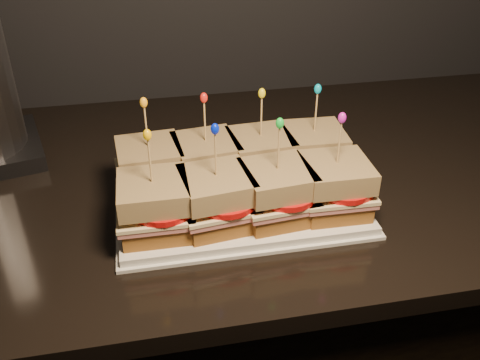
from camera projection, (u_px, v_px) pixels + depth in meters
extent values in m
cube|color=black|center=(116.00, 355.00, 1.18)|extent=(2.12, 0.71, 0.83)
cube|color=black|center=(87.00, 192.00, 0.96)|extent=(2.16, 0.75, 0.03)
cube|color=white|center=(240.00, 204.00, 0.88)|extent=(0.39, 0.24, 0.02)
cube|color=white|center=(240.00, 207.00, 0.89)|extent=(0.40, 0.25, 0.01)
cube|color=brown|center=(152.00, 183.00, 0.89)|extent=(0.11, 0.11, 0.03)
cube|color=#C2645C|center=(151.00, 174.00, 0.89)|extent=(0.12, 0.11, 0.01)
cube|color=beige|center=(151.00, 170.00, 0.88)|extent=(0.12, 0.11, 0.01)
cylinder|color=red|center=(158.00, 168.00, 0.87)|extent=(0.10, 0.10, 0.01)
cube|color=#4F290C|center=(149.00, 155.00, 0.87)|extent=(0.11, 0.11, 0.03)
cylinder|color=tan|center=(146.00, 129.00, 0.84)|extent=(0.00, 0.00, 0.09)
ellipsoid|color=#FB9F17|center=(144.00, 102.00, 0.82)|extent=(0.01, 0.01, 0.02)
cube|color=brown|center=(207.00, 178.00, 0.91)|extent=(0.11, 0.11, 0.03)
cube|color=#C2645C|center=(207.00, 169.00, 0.90)|extent=(0.12, 0.12, 0.01)
cube|color=beige|center=(206.00, 165.00, 0.90)|extent=(0.12, 0.12, 0.01)
cylinder|color=red|center=(214.00, 162.00, 0.89)|extent=(0.10, 0.10, 0.01)
cube|color=#4F290C|center=(206.00, 150.00, 0.88)|extent=(0.11, 0.11, 0.03)
cylinder|color=tan|center=(205.00, 124.00, 0.86)|extent=(0.00, 0.00, 0.09)
ellipsoid|color=red|center=(204.00, 98.00, 0.83)|extent=(0.01, 0.01, 0.02)
cube|color=brown|center=(260.00, 172.00, 0.93)|extent=(0.11, 0.11, 0.03)
cube|color=#C2645C|center=(260.00, 163.00, 0.92)|extent=(0.12, 0.11, 0.01)
cube|color=beige|center=(260.00, 160.00, 0.91)|extent=(0.12, 0.11, 0.01)
cylinder|color=red|center=(268.00, 157.00, 0.91)|extent=(0.10, 0.10, 0.01)
cube|color=#4F290C|center=(261.00, 145.00, 0.90)|extent=(0.11, 0.11, 0.03)
cylinder|color=tan|center=(261.00, 119.00, 0.87)|extent=(0.00, 0.00, 0.09)
ellipsoid|color=yellow|center=(262.00, 93.00, 0.85)|extent=(0.01, 0.01, 0.02)
cube|color=brown|center=(311.00, 167.00, 0.94)|extent=(0.10, 0.10, 0.03)
cube|color=#C2645C|center=(312.00, 158.00, 0.93)|extent=(0.11, 0.11, 0.01)
cube|color=beige|center=(312.00, 154.00, 0.93)|extent=(0.12, 0.11, 0.01)
cylinder|color=red|center=(321.00, 152.00, 0.92)|extent=(0.10, 0.10, 0.01)
cube|color=#4F290C|center=(314.00, 140.00, 0.91)|extent=(0.11, 0.11, 0.03)
cylinder|color=tan|center=(316.00, 114.00, 0.89)|extent=(0.00, 0.00, 0.09)
ellipsoid|color=#06A0BE|center=(318.00, 89.00, 0.86)|extent=(0.01, 0.01, 0.02)
cube|color=brown|center=(156.00, 222.00, 0.80)|extent=(0.10, 0.10, 0.03)
cube|color=#C2645C|center=(155.00, 212.00, 0.79)|extent=(0.11, 0.11, 0.01)
cube|color=beige|center=(155.00, 208.00, 0.79)|extent=(0.11, 0.11, 0.01)
cylinder|color=red|center=(163.00, 205.00, 0.78)|extent=(0.10, 0.10, 0.01)
cube|color=#4F290C|center=(153.00, 192.00, 0.77)|extent=(0.10, 0.10, 0.03)
cylinder|color=tan|center=(150.00, 163.00, 0.75)|extent=(0.00, 0.00, 0.09)
ellipsoid|color=#F5B103|center=(147.00, 135.00, 0.72)|extent=(0.01, 0.01, 0.02)
cube|color=brown|center=(217.00, 215.00, 0.82)|extent=(0.11, 0.11, 0.03)
cube|color=#C2645C|center=(217.00, 205.00, 0.81)|extent=(0.12, 0.12, 0.01)
cube|color=beige|center=(217.00, 201.00, 0.80)|extent=(0.12, 0.12, 0.01)
cylinder|color=red|center=(225.00, 199.00, 0.80)|extent=(0.10, 0.10, 0.01)
cube|color=#4F290C|center=(216.00, 185.00, 0.79)|extent=(0.11, 0.11, 0.03)
cylinder|color=tan|center=(216.00, 157.00, 0.76)|extent=(0.00, 0.00, 0.09)
ellipsoid|color=#051BCD|center=(215.00, 129.00, 0.74)|extent=(0.01, 0.01, 0.02)
cube|color=brown|center=(276.00, 208.00, 0.83)|extent=(0.11, 0.11, 0.03)
cube|color=#C2645C|center=(277.00, 199.00, 0.82)|extent=(0.12, 0.11, 0.01)
cube|color=beige|center=(277.00, 195.00, 0.82)|extent=(0.12, 0.12, 0.01)
cylinder|color=red|center=(286.00, 192.00, 0.81)|extent=(0.10, 0.10, 0.01)
cube|color=#4F290C|center=(277.00, 179.00, 0.80)|extent=(0.11, 0.11, 0.03)
cylinder|color=tan|center=(279.00, 151.00, 0.78)|extent=(0.00, 0.00, 0.09)
ellipsoid|color=green|center=(280.00, 123.00, 0.76)|extent=(0.01, 0.01, 0.02)
cube|color=brown|center=(333.00, 202.00, 0.85)|extent=(0.10, 0.10, 0.03)
cube|color=#C2645C|center=(334.00, 192.00, 0.84)|extent=(0.11, 0.11, 0.01)
cube|color=beige|center=(334.00, 188.00, 0.83)|extent=(0.11, 0.11, 0.01)
cylinder|color=red|center=(343.00, 186.00, 0.83)|extent=(0.10, 0.10, 0.01)
cube|color=#4F290C|center=(336.00, 172.00, 0.82)|extent=(0.10, 0.10, 0.03)
cylinder|color=tan|center=(339.00, 145.00, 0.79)|extent=(0.00, 0.00, 0.09)
ellipsoid|color=#CD19B1|center=(342.00, 118.00, 0.77)|extent=(0.01, 0.01, 0.02)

